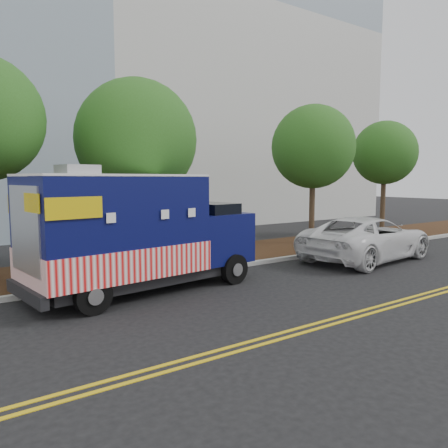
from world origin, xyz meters
TOP-DOWN VIEW (x-y plane):
  - ground at (0.00, 0.00)m, footprint 120.00×120.00m
  - curb at (0.00, 1.40)m, footprint 120.00×0.18m
  - mulch_strip at (0.00, 3.50)m, footprint 120.00×4.00m
  - centerline_near at (0.00, -4.45)m, footprint 120.00×0.10m
  - centerline_far at (0.00, -4.70)m, footprint 120.00×0.10m
  - office_building at (2.00, 22.00)m, footprint 46.00×20.00m
  - tree_b at (-0.63, 3.53)m, footprint 4.22×4.22m
  - tree_c at (8.09, 3.40)m, footprint 3.85×3.85m
  - tree_d at (13.95, 3.67)m, footprint 3.44×3.44m
  - sign_post at (-2.68, 1.55)m, footprint 0.06×0.06m
  - food_truck at (-2.19, 0.33)m, footprint 6.91×3.23m
  - white_car at (7.25, -0.34)m, footprint 6.40×3.47m

SIDE VIEW (x-z plane):
  - ground at x=0.00m, z-range 0.00..0.00m
  - centerline_near at x=0.00m, z-range 0.00..0.01m
  - centerline_far at x=0.00m, z-range 0.00..0.01m
  - curb at x=0.00m, z-range 0.00..0.15m
  - mulch_strip at x=0.00m, z-range 0.00..0.15m
  - white_car at x=7.25m, z-range 0.00..1.70m
  - sign_post at x=-2.68m, z-range 0.00..2.40m
  - food_truck at x=-2.19m, z-range -0.17..3.35m
  - tree_b at x=-0.63m, z-range 1.20..7.84m
  - tree_d at x=13.95m, z-range 1.41..7.70m
  - tree_c at x=8.09m, z-range 1.34..7.90m
  - office_building at x=2.00m, z-range 0.00..30.40m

